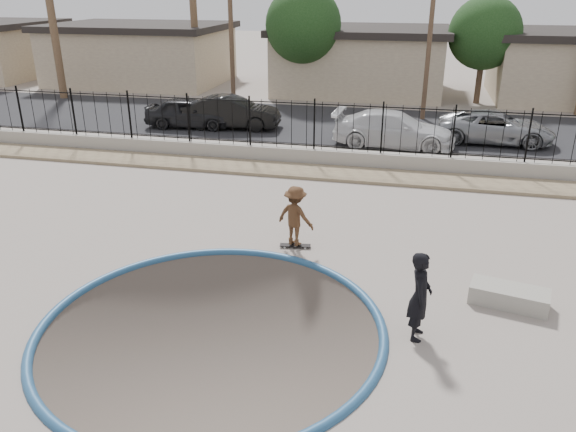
% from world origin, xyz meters
% --- Properties ---
extents(ground, '(120.00, 120.00, 2.20)m').
position_xyz_m(ground, '(0.00, 12.00, -1.10)').
color(ground, gray).
rests_on(ground, ground).
extents(bowl_pit, '(6.84, 6.84, 1.80)m').
position_xyz_m(bowl_pit, '(0.00, -1.00, 0.00)').
color(bowl_pit, '#483F37').
rests_on(bowl_pit, ground).
extents(coping_ring, '(7.04, 7.04, 0.20)m').
position_xyz_m(coping_ring, '(0.00, -1.00, 0.00)').
color(coping_ring, navy).
rests_on(coping_ring, ground).
extents(rock_strip, '(42.00, 1.60, 0.11)m').
position_xyz_m(rock_strip, '(0.00, 9.20, 0.06)').
color(rock_strip, '#9B8566').
rests_on(rock_strip, ground).
extents(retaining_wall, '(42.00, 0.45, 0.60)m').
position_xyz_m(retaining_wall, '(0.00, 10.30, 0.30)').
color(retaining_wall, '#A0988C').
rests_on(retaining_wall, ground).
extents(fence, '(40.00, 0.04, 1.80)m').
position_xyz_m(fence, '(0.00, 10.30, 1.50)').
color(fence, black).
rests_on(fence, retaining_wall).
extents(street, '(90.00, 8.00, 0.04)m').
position_xyz_m(street, '(0.00, 17.00, 0.02)').
color(street, black).
rests_on(street, ground).
extents(house_west, '(11.60, 8.60, 3.90)m').
position_xyz_m(house_west, '(-15.00, 26.50, 1.97)').
color(house_west, tan).
rests_on(house_west, ground).
extents(house_center, '(10.60, 8.60, 3.90)m').
position_xyz_m(house_center, '(0.00, 26.50, 1.97)').
color(house_center, tan).
rests_on(house_center, ground).
extents(utility_pole_left, '(1.70, 0.24, 9.00)m').
position_xyz_m(utility_pole_left, '(-6.00, 19.00, 4.70)').
color(utility_pole_left, '#473323').
rests_on(utility_pole_left, ground).
extents(utility_pole_mid, '(1.70, 0.24, 9.50)m').
position_xyz_m(utility_pole_mid, '(4.00, 19.00, 4.96)').
color(utility_pole_mid, '#473323').
rests_on(utility_pole_mid, ground).
extents(street_tree_left, '(4.32, 4.32, 6.36)m').
position_xyz_m(street_tree_left, '(-3.00, 23.00, 4.19)').
color(street_tree_left, '#473323').
rests_on(street_tree_left, ground).
extents(street_tree_mid, '(3.96, 3.96, 5.83)m').
position_xyz_m(street_tree_mid, '(7.00, 24.00, 3.84)').
color(street_tree_mid, '#473323').
rests_on(street_tree_mid, ground).
extents(skater, '(1.16, 0.91, 1.58)m').
position_xyz_m(skater, '(0.85, 3.00, 0.79)').
color(skater, brown).
rests_on(skater, ground).
extents(skateboard, '(0.82, 0.31, 0.07)m').
position_xyz_m(skateboard, '(0.85, 3.00, 0.06)').
color(skateboard, black).
rests_on(skateboard, ground).
extents(videographer, '(0.46, 0.68, 1.81)m').
position_xyz_m(videographer, '(4.00, -0.38, 0.90)').
color(videographer, black).
rests_on(videographer, ground).
extents(concrete_ledge, '(1.72, 1.04, 0.40)m').
position_xyz_m(concrete_ledge, '(5.91, 1.27, 0.20)').
color(concrete_ledge, gray).
rests_on(concrete_ledge, ground).
extents(car_a, '(4.25, 2.02, 1.40)m').
position_xyz_m(car_a, '(-6.81, 14.73, 0.74)').
color(car_a, black).
rests_on(car_a, street).
extents(car_b, '(4.64, 1.97, 1.49)m').
position_xyz_m(car_b, '(-4.80, 15.00, 0.78)').
color(car_b, black).
rests_on(car_b, street).
extents(car_c, '(5.13, 2.29, 1.46)m').
position_xyz_m(car_c, '(2.81, 13.40, 0.77)').
color(car_c, silver).
rests_on(car_c, street).
extents(car_d, '(4.87, 2.40, 1.33)m').
position_xyz_m(car_d, '(7.04, 15.00, 0.70)').
color(car_d, gray).
rests_on(car_d, street).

